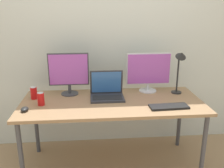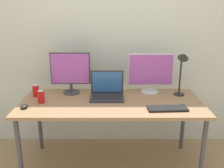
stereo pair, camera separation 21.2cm
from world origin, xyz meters
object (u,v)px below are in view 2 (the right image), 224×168
(work_desk, at_px, (112,106))
(mouse_by_keyboard, at_px, (25,106))
(monitor_left, at_px, (71,71))
(laptop_silver, at_px, (108,92))
(desk_lamp, at_px, (183,65))
(monitor_center, at_px, (151,72))
(soda_can_near_keyboard, at_px, (42,97))
(keyboard_main, at_px, (168,109))
(soda_can_by_laptop, at_px, (37,91))

(work_desk, xyz_separation_m, mouse_by_keyboard, (-0.81, -0.18, 0.08))
(monitor_left, height_order, laptop_silver, monitor_left)
(mouse_by_keyboard, distance_m, desk_lamp, 1.60)
(work_desk, distance_m, monitor_center, 0.58)
(work_desk, xyz_separation_m, desk_lamp, (0.73, 0.15, 0.39))
(monitor_center, distance_m, mouse_by_keyboard, 1.33)
(work_desk, xyz_separation_m, laptop_silver, (-0.04, 0.11, 0.12))
(monitor_center, xyz_separation_m, mouse_by_keyboard, (-1.24, -0.45, -0.21))
(work_desk, relative_size, soda_can_near_keyboard, 14.37)
(keyboard_main, bearing_deg, desk_lamp, 56.84)
(work_desk, bearing_deg, keyboard_main, -22.43)
(mouse_by_keyboard, height_order, soda_can_near_keyboard, soda_can_near_keyboard)
(laptop_silver, bearing_deg, soda_can_near_keyboard, -166.44)
(mouse_by_keyboard, bearing_deg, laptop_silver, 23.80)
(laptop_silver, bearing_deg, monitor_left, 160.80)
(work_desk, height_order, desk_lamp, desk_lamp)
(laptop_silver, distance_m, desk_lamp, 0.82)
(monitor_center, bearing_deg, monitor_left, -178.43)
(soda_can_by_laptop, height_order, desk_lamp, desk_lamp)
(monitor_left, bearing_deg, work_desk, -29.78)
(work_desk, height_order, mouse_by_keyboard, mouse_by_keyboard)
(monitor_left, height_order, desk_lamp, desk_lamp)
(monitor_left, distance_m, keyboard_main, 1.09)
(monitor_left, xyz_separation_m, mouse_by_keyboard, (-0.37, -0.43, -0.23))
(monitor_left, relative_size, soda_can_near_keyboard, 3.55)
(monitor_center, xyz_separation_m, soda_can_by_laptop, (-1.22, -0.14, -0.17))
(laptop_silver, distance_m, soda_can_by_laptop, 0.75)
(mouse_by_keyboard, xyz_separation_m, soda_can_by_laptop, (0.02, 0.32, 0.04))
(work_desk, height_order, soda_can_near_keyboard, soda_can_near_keyboard)
(monitor_left, bearing_deg, keyboard_main, -25.91)
(monitor_center, relative_size, laptop_silver, 1.42)
(work_desk, relative_size, keyboard_main, 4.98)
(monitor_left, xyz_separation_m, soda_can_near_keyboard, (-0.25, -0.29, -0.18))
(mouse_by_keyboard, distance_m, soda_can_near_keyboard, 0.19)
(monitor_center, bearing_deg, keyboard_main, -79.32)
(mouse_by_keyboard, relative_size, soda_can_near_keyboard, 0.76)
(keyboard_main, bearing_deg, work_desk, 154.41)
(monitor_center, height_order, soda_can_near_keyboard, monitor_center)
(monitor_left, bearing_deg, monitor_center, 1.57)
(work_desk, xyz_separation_m, soda_can_near_keyboard, (-0.69, -0.04, 0.12))
(monitor_left, xyz_separation_m, soda_can_by_laptop, (-0.35, -0.11, -0.18))
(soda_can_near_keyboard, distance_m, desk_lamp, 1.45)
(monitor_left, xyz_separation_m, laptop_silver, (0.39, -0.14, -0.18))
(monitor_center, distance_m, soda_can_near_keyboard, 1.17)
(mouse_by_keyboard, bearing_deg, monitor_left, 51.90)
(laptop_silver, xyz_separation_m, keyboard_main, (0.56, -0.33, -0.05))
(keyboard_main, bearing_deg, laptop_silver, 146.63)
(monitor_center, relative_size, soda_can_near_keyboard, 3.87)
(laptop_silver, xyz_separation_m, soda_can_by_laptop, (-0.75, 0.02, -0.00))
(work_desk, bearing_deg, mouse_by_keyboard, -167.58)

